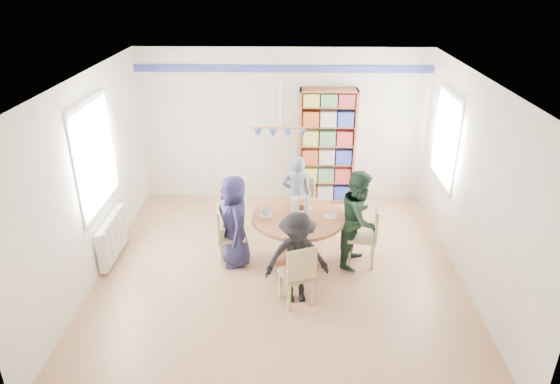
{
  "coord_description": "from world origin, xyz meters",
  "views": [
    {
      "loc": [
        0.15,
        -5.9,
        3.96
      ],
      "look_at": [
        0.0,
        0.4,
        1.05
      ],
      "focal_mm": 32.0,
      "sensor_mm": 36.0,
      "label": 1
    }
  ],
  "objects_px": {
    "chair_near": "(299,273)",
    "bookshelf": "(327,148)",
    "chair_left": "(226,232)",
    "person_right": "(359,219)",
    "dining_table": "(298,228)",
    "chair_far": "(301,202)",
    "person_far": "(297,195)",
    "person_left": "(234,221)",
    "radiator": "(113,237)",
    "chair_right": "(368,233)",
    "person_near": "(297,258)"
  },
  "relations": [
    {
      "from": "chair_far",
      "to": "person_right",
      "type": "height_order",
      "value": "person_right"
    },
    {
      "from": "dining_table",
      "to": "chair_right",
      "type": "relative_size",
      "value": 1.46
    },
    {
      "from": "chair_right",
      "to": "bookshelf",
      "type": "distance_m",
      "value": 2.19
    },
    {
      "from": "chair_left",
      "to": "chair_right",
      "type": "distance_m",
      "value": 2.01
    },
    {
      "from": "chair_far",
      "to": "person_left",
      "type": "bearing_deg",
      "value": -132.68
    },
    {
      "from": "chair_far",
      "to": "person_far",
      "type": "height_order",
      "value": "person_far"
    },
    {
      "from": "radiator",
      "to": "chair_right",
      "type": "distance_m",
      "value": 3.67
    },
    {
      "from": "chair_near",
      "to": "person_near",
      "type": "height_order",
      "value": "person_near"
    },
    {
      "from": "chair_far",
      "to": "person_far",
      "type": "relative_size",
      "value": 0.67
    },
    {
      "from": "chair_left",
      "to": "chair_far",
      "type": "distance_m",
      "value": 1.47
    },
    {
      "from": "chair_near",
      "to": "bookshelf",
      "type": "distance_m",
      "value": 3.15
    },
    {
      "from": "person_left",
      "to": "person_near",
      "type": "height_order",
      "value": "person_left"
    },
    {
      "from": "person_left",
      "to": "person_right",
      "type": "bearing_deg",
      "value": 73.54
    },
    {
      "from": "person_left",
      "to": "dining_table",
      "type": "bearing_deg",
      "value": 73.42
    },
    {
      "from": "dining_table",
      "to": "chair_near",
      "type": "xyz_separation_m",
      "value": [
        -0.0,
        -0.98,
        -0.08
      ]
    },
    {
      "from": "chair_near",
      "to": "chair_left",
      "type": "bearing_deg",
      "value": 136.16
    },
    {
      "from": "chair_far",
      "to": "bookshelf",
      "type": "distance_m",
      "value": 1.29
    },
    {
      "from": "radiator",
      "to": "chair_far",
      "type": "xyz_separation_m",
      "value": [
        2.73,
        0.96,
        0.13
      ]
    },
    {
      "from": "radiator",
      "to": "person_near",
      "type": "bearing_deg",
      "value": -19.34
    },
    {
      "from": "dining_table",
      "to": "bookshelf",
      "type": "xyz_separation_m",
      "value": [
        0.51,
        2.08,
        0.45
      ]
    },
    {
      "from": "person_far",
      "to": "person_near",
      "type": "relative_size",
      "value": 1.05
    },
    {
      "from": "person_far",
      "to": "chair_far",
      "type": "bearing_deg",
      "value": -125.98
    },
    {
      "from": "person_far",
      "to": "radiator",
      "type": "bearing_deg",
      "value": 14.95
    },
    {
      "from": "person_far",
      "to": "person_near",
      "type": "bearing_deg",
      "value": 86.93
    },
    {
      "from": "radiator",
      "to": "chair_far",
      "type": "height_order",
      "value": "chair_far"
    },
    {
      "from": "chair_far",
      "to": "chair_right",
      "type": "bearing_deg",
      "value": -46.85
    },
    {
      "from": "chair_far",
      "to": "chair_left",
      "type": "bearing_deg",
      "value": -136.87
    },
    {
      "from": "chair_right",
      "to": "bookshelf",
      "type": "height_order",
      "value": "bookshelf"
    },
    {
      "from": "person_left",
      "to": "chair_near",
      "type": "bearing_deg",
      "value": 24.87
    },
    {
      "from": "radiator",
      "to": "person_right",
      "type": "bearing_deg",
      "value": -0.3
    },
    {
      "from": "chair_left",
      "to": "bookshelf",
      "type": "distance_m",
      "value": 2.64
    },
    {
      "from": "chair_left",
      "to": "person_far",
      "type": "relative_size",
      "value": 0.68
    },
    {
      "from": "chair_right",
      "to": "person_left",
      "type": "height_order",
      "value": "person_left"
    },
    {
      "from": "radiator",
      "to": "chair_right",
      "type": "height_order",
      "value": "chair_right"
    },
    {
      "from": "chair_left",
      "to": "chair_near",
      "type": "height_order",
      "value": "chair_left"
    },
    {
      "from": "person_far",
      "to": "dining_table",
      "type": "bearing_deg",
      "value": 88.15
    },
    {
      "from": "person_left",
      "to": "bookshelf",
      "type": "xyz_separation_m",
      "value": [
        1.41,
        2.11,
        0.34
      ]
    },
    {
      "from": "chair_left",
      "to": "person_left",
      "type": "distance_m",
      "value": 0.23
    },
    {
      "from": "chair_left",
      "to": "person_far",
      "type": "distance_m",
      "value": 1.36
    },
    {
      "from": "chair_left",
      "to": "person_right",
      "type": "distance_m",
      "value": 1.88
    },
    {
      "from": "dining_table",
      "to": "person_right",
      "type": "bearing_deg",
      "value": 1.7
    },
    {
      "from": "person_right",
      "to": "person_near",
      "type": "bearing_deg",
      "value": 157.32
    },
    {
      "from": "person_far",
      "to": "bookshelf",
      "type": "relative_size",
      "value": 0.64
    },
    {
      "from": "bookshelf",
      "to": "chair_near",
      "type": "bearing_deg",
      "value": -99.55
    },
    {
      "from": "radiator",
      "to": "person_far",
      "type": "bearing_deg",
      "value": 17.78
    },
    {
      "from": "radiator",
      "to": "dining_table",
      "type": "distance_m",
      "value": 2.68
    },
    {
      "from": "chair_left",
      "to": "chair_near",
      "type": "relative_size",
      "value": 1.02
    },
    {
      "from": "person_right",
      "to": "bookshelf",
      "type": "distance_m",
      "value": 2.11
    },
    {
      "from": "chair_left",
      "to": "person_right",
      "type": "xyz_separation_m",
      "value": [
        1.87,
        0.03,
        0.22
      ]
    },
    {
      "from": "chair_right",
      "to": "person_left",
      "type": "distance_m",
      "value": 1.89
    }
  ]
}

